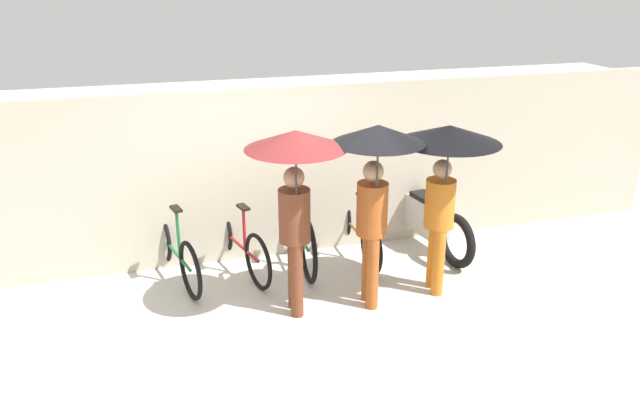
% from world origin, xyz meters
% --- Properties ---
extents(ground_plane, '(30.00, 30.00, 0.00)m').
position_xyz_m(ground_plane, '(0.00, 0.00, 0.00)').
color(ground_plane, '#B7B2A8').
extents(back_wall, '(11.15, 0.12, 2.10)m').
position_xyz_m(back_wall, '(0.00, 1.92, 1.05)').
color(back_wall, '#B2A893').
rests_on(back_wall, ground).
extents(parked_bicycle_0, '(0.56, 1.68, 1.08)m').
position_xyz_m(parked_bicycle_0, '(-1.11, 1.57, 0.35)').
color(parked_bicycle_0, black).
rests_on(parked_bicycle_0, ground).
extents(parked_bicycle_1, '(0.58, 1.69, 1.00)m').
position_xyz_m(parked_bicycle_1, '(-0.37, 1.59, 0.35)').
color(parked_bicycle_1, black).
rests_on(parked_bicycle_1, ground).
extents(parked_bicycle_2, '(0.44, 1.75, 1.09)m').
position_xyz_m(parked_bicycle_2, '(0.37, 1.57, 0.39)').
color(parked_bicycle_2, black).
rests_on(parked_bicycle_2, ground).
extents(parked_bicycle_3, '(0.44, 1.72, 1.09)m').
position_xyz_m(parked_bicycle_3, '(1.10, 1.60, 0.35)').
color(parked_bicycle_3, black).
rests_on(parked_bicycle_3, ground).
extents(pedestrian_leading, '(0.97, 0.97, 1.99)m').
position_xyz_m(pedestrian_leading, '(0.03, 0.36, 1.56)').
color(pedestrian_leading, brown).
rests_on(pedestrian_leading, ground).
extents(pedestrian_center, '(0.90, 0.90, 2.00)m').
position_xyz_m(pedestrian_center, '(0.83, 0.30, 1.53)').
color(pedestrian_center, '#9E4C1E').
rests_on(pedestrian_center, ground).
extents(pedestrian_trailing, '(1.05, 1.05, 1.93)m').
position_xyz_m(pedestrian_trailing, '(1.62, 0.36, 1.54)').
color(pedestrian_trailing, '#C66B1E').
rests_on(pedestrian_trailing, ground).
extents(motorcycle, '(0.59, 1.94, 0.90)m').
position_xyz_m(motorcycle, '(2.04, 1.56, 0.38)').
color(motorcycle, black).
rests_on(motorcycle, ground).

